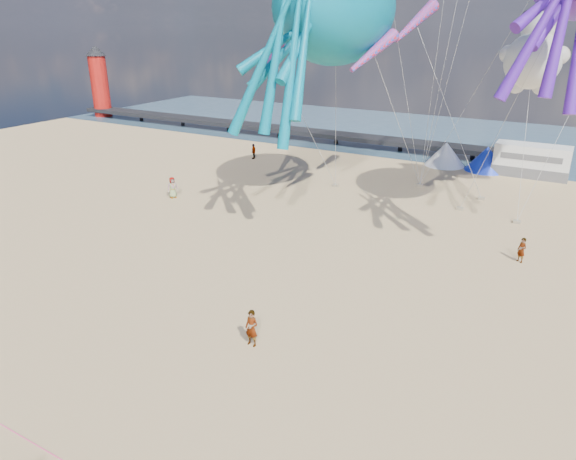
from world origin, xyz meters
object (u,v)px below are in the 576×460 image
(windsock_left, at_px, (273,55))
(kite_octopus_teal, at_px, (336,8))
(sandbag_a, at_px, (336,185))
(windsock_right, at_px, (373,52))
(motorhome_0, at_px, (531,161))
(beachgoer_6, at_px, (173,187))
(tent_white, at_px, (446,154))
(sandbag_b, at_px, (460,209))
(beachgoer_5, at_px, (522,250))
(sandbag_e, at_px, (420,185))
(kite_panda, at_px, (533,61))
(tent_blue, at_px, (487,159))
(sandbag_c, at_px, (517,222))
(sandbag_d, at_px, (481,198))
(lighthouse, at_px, (100,87))
(windsock_mid, at_px, (415,22))
(standing_person, at_px, (252,328))
(beachgoer_3, at_px, (254,151))

(windsock_left, bearing_deg, kite_octopus_teal, 2.79)
(sandbag_a, bearing_deg, windsock_right, -48.97)
(motorhome_0, bearing_deg, beachgoer_6, -139.08)
(windsock_left, bearing_deg, tent_white, 46.67)
(sandbag_b, bearing_deg, beachgoer_5, -56.17)
(sandbag_e, xyz_separation_m, kite_octopus_teal, (-4.69, -8.97, 14.44))
(tent_white, xyz_separation_m, windsock_left, (-8.97, -19.03, 10.20))
(sandbag_b, height_order, kite_panda, kite_panda)
(tent_blue, distance_m, sandbag_c, 14.80)
(sandbag_d, bearing_deg, sandbag_b, -105.66)
(sandbag_e, height_order, kite_octopus_teal, kite_octopus_teal)
(motorhome_0, height_order, tent_blue, motorhome_0)
(windsock_right, bearing_deg, lighthouse, 178.03)
(sandbag_c, height_order, sandbag_e, same)
(sandbag_c, relative_size, windsock_mid, 0.09)
(sandbag_a, xyz_separation_m, kite_panda, (14.11, 2.89, 10.88))
(beachgoer_5, height_order, sandbag_e, beachgoer_5)
(kite_panda, bearing_deg, sandbag_c, -87.10)
(sandbag_b, distance_m, windsock_right, 14.02)
(motorhome_0, relative_size, windsock_right, 1.43)
(kite_panda, xyz_separation_m, windsock_right, (-9.18, -8.55, 0.76))
(beachgoer_5, height_order, sandbag_d, beachgoer_5)
(lighthouse, relative_size, sandbag_b, 18.00)
(tent_blue, bearing_deg, sandbag_a, -130.89)
(lighthouse, distance_m, sandbag_d, 61.09)
(tent_blue, xyz_separation_m, beachgoer_5, (5.67, -20.93, -0.41))
(standing_person, xyz_separation_m, beachgoer_6, (-17.36, 14.50, 0.00))
(sandbag_c, bearing_deg, motorhome_0, 92.69)
(windsock_mid, height_order, windsock_right, windsock_mid)
(beachgoer_3, height_order, sandbag_a, beachgoer_3)
(motorhome_0, distance_m, sandbag_d, 10.11)
(tent_blue, relative_size, sandbag_d, 8.00)
(sandbag_a, relative_size, sandbag_b, 1.00)
(kite_panda, bearing_deg, sandbag_d, 175.94)
(sandbag_a, xyz_separation_m, kite_octopus_teal, (1.83, -5.16, 14.44))
(beachgoer_3, relative_size, sandbag_e, 3.24)
(tent_white, height_order, beachgoer_3, tent_white)
(motorhome_0, relative_size, windsock_left, 0.99)
(motorhome_0, relative_size, tent_blue, 1.65)
(sandbag_d, distance_m, kite_panda, 11.09)
(tent_white, bearing_deg, windsock_mid, -94.26)
(standing_person, bearing_deg, beachgoer_5, 60.79)
(kite_octopus_teal, height_order, windsock_right, kite_octopus_teal)
(beachgoer_3, distance_m, kite_panda, 28.01)
(sandbag_d, bearing_deg, windsock_right, -130.53)
(beachgoer_5, distance_m, kite_octopus_teal, 20.27)
(lighthouse, distance_m, tent_white, 54.25)
(beachgoer_3, xyz_separation_m, windsock_right, (16.84, -10.59, 10.94))
(beachgoer_3, bearing_deg, beachgoer_5, 51.17)
(kite_octopus_teal, bearing_deg, sandbag_b, 50.11)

